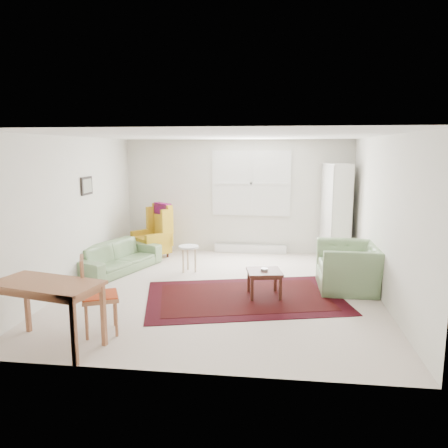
# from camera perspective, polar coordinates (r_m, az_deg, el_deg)

# --- Properties ---
(room) EXTENTS (5.04, 5.54, 2.51)m
(room) POSITION_cam_1_polar(r_m,az_deg,el_deg) (7.21, 0.06, 1.50)
(room) COLOR beige
(room) RESTS_ON ground
(rug) EXTENTS (3.39, 2.61, 0.03)m
(rug) POSITION_cam_1_polar(r_m,az_deg,el_deg) (6.92, 2.69, -9.46)
(rug) COLOR black
(rug) RESTS_ON ground
(sofa) EXTENTS (1.32, 2.00, 0.75)m
(sofa) POSITION_cam_1_polar(r_m,az_deg,el_deg) (8.49, -13.77, -3.56)
(sofa) COLOR #69875A
(sofa) RESTS_ON ground
(armchair) EXTENTS (1.02, 1.17, 0.90)m
(armchair) POSITION_cam_1_polar(r_m,az_deg,el_deg) (7.50, 16.20, -4.85)
(armchair) COLOR #69875A
(armchair) RESTS_ON ground
(wingback_chair) EXTENTS (0.96, 0.96, 1.15)m
(wingback_chair) POSITION_cam_1_polar(r_m,az_deg,el_deg) (9.43, -9.50, -0.86)
(wingback_chair) COLOR gold
(wingback_chair) RESTS_ON ground
(coffee_table) EXTENTS (0.61, 0.61, 0.43)m
(coffee_table) POSITION_cam_1_polar(r_m,az_deg,el_deg) (6.93, 5.26, -7.74)
(coffee_table) COLOR #471E15
(coffee_table) RESTS_ON ground
(stool) EXTENTS (0.44, 0.44, 0.50)m
(stool) POSITION_cam_1_polar(r_m,az_deg,el_deg) (8.28, -4.63, -4.53)
(stool) COLOR white
(stool) RESTS_ON ground
(cabinet) EXTENTS (0.57, 0.87, 2.00)m
(cabinet) POSITION_cam_1_polar(r_m,az_deg,el_deg) (9.38, 14.43, 1.54)
(cabinet) COLOR white
(cabinet) RESTS_ON ground
(desk) EXTENTS (1.36, 0.89, 0.79)m
(desk) POSITION_cam_1_polar(r_m,az_deg,el_deg) (5.55, -21.96, -10.96)
(desk) COLOR #A16441
(desk) RESTS_ON ground
(desk_chair) EXTENTS (0.57, 0.57, 0.99)m
(desk_chair) POSITION_cam_1_polar(r_m,az_deg,el_deg) (5.73, -15.89, -8.90)
(desk_chair) COLOR #A16441
(desk_chair) RESTS_ON ground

